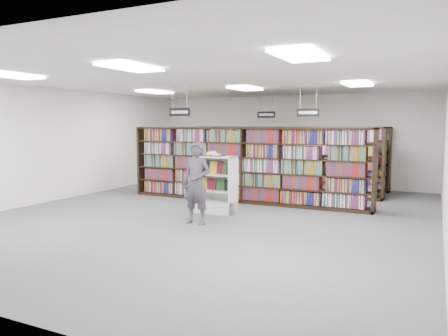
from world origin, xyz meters
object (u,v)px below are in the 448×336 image
at_px(bookshelf_row_near, 245,165).
at_px(shopper, 196,183).
at_px(endcap_display, 216,193).
at_px(open_book, 212,155).

height_order(bookshelf_row_near, shopper, bookshelf_row_near).
bearing_deg(endcap_display, shopper, -82.09).
bearing_deg(endcap_display, bookshelf_row_near, 88.81).
bearing_deg(endcap_display, open_book, 169.07).
relative_size(bookshelf_row_near, open_book, 10.84).
distance_m(open_book, shopper, 1.43).
distance_m(bookshelf_row_near, open_book, 1.71).
relative_size(open_book, shopper, 0.36).
relative_size(bookshelf_row_near, endcap_display, 4.98).
xyz_separation_m(endcap_display, shopper, (0.17, -1.27, 0.42)).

